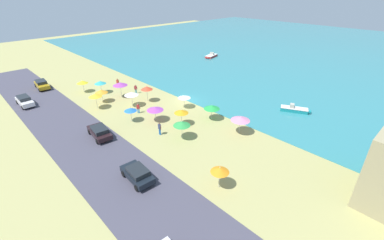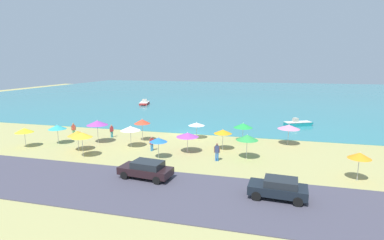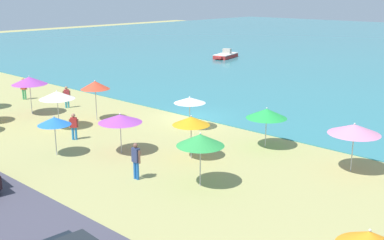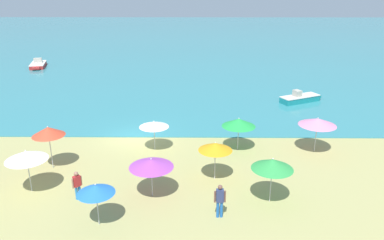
{
  "view_description": "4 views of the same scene",
  "coord_description": "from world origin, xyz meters",
  "px_view_note": "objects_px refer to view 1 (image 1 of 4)",
  "views": [
    {
      "loc": [
        29.2,
        -26.98,
        17.21
      ],
      "look_at": [
        7.04,
        -5.59,
        1.04
      ],
      "focal_mm": 24.0,
      "sensor_mm": 36.0,
      "label": 1
    },
    {
      "loc": [
        10.35,
        -37.34,
        9.3
      ],
      "look_at": [
        0.78,
        -0.89,
        2.09
      ],
      "focal_mm": 28.0,
      "sensor_mm": 36.0,
      "label": 2
    },
    {
      "loc": [
        21.76,
        -23.71,
        8.52
      ],
      "look_at": [
        4.49,
        -4.96,
        1.63
      ],
      "focal_mm": 45.0,
      "sensor_mm": 36.0,
      "label": 3
    },
    {
      "loc": [
        4.49,
        -25.62,
        10.64
      ],
      "look_at": [
        4.24,
        -1.69,
        2.0
      ],
      "focal_mm": 35.0,
      "sensor_mm": 36.0,
      "label": 4
    }
  ],
  "objects_px": {
    "beach_umbrella_0": "(181,111)",
    "beach_umbrella_1": "(147,88)",
    "beach_umbrella_8": "(182,124)",
    "beach_umbrella_9": "(82,82)",
    "bather_0": "(136,89)",
    "bather_1": "(160,128)",
    "beach_umbrella_3": "(130,109)",
    "beach_umbrella_7": "(220,170)",
    "parked_car_0": "(25,101)",
    "parked_car_2": "(137,174)",
    "beach_umbrella_13": "(131,94)",
    "skiff_nearshore": "(294,109)",
    "beach_umbrella_2": "(101,91)",
    "parked_car_4": "(42,84)",
    "beach_umbrella_14": "(184,97)",
    "beach_umbrella_4": "(100,82)",
    "parked_car_1": "(100,132)",
    "beach_umbrella_10": "(155,109)",
    "bather_2": "(138,108)",
    "skiff_offshore": "(211,56)",
    "bather_3": "(118,82)",
    "beach_umbrella_12": "(240,119)",
    "beach_umbrella_6": "(212,107)",
    "beach_umbrella_11": "(95,95)",
    "beach_umbrella_5": "(120,84)"
  },
  "relations": [
    {
      "from": "beach_umbrella_4",
      "to": "beach_umbrella_10",
      "type": "bearing_deg",
      "value": 1.93
    },
    {
      "from": "bather_0",
      "to": "bather_1",
      "type": "relative_size",
      "value": 0.93
    },
    {
      "from": "parked_car_0",
      "to": "beach_umbrella_8",
      "type": "bearing_deg",
      "value": 24.49
    },
    {
      "from": "beach_umbrella_1",
      "to": "beach_umbrella_8",
      "type": "xyz_separation_m",
      "value": [
        12.71,
        -3.72,
        -0.25
      ]
    },
    {
      "from": "beach_umbrella_2",
      "to": "beach_umbrella_9",
      "type": "xyz_separation_m",
      "value": [
        -6.57,
        -0.34,
        0.02
      ]
    },
    {
      "from": "parked_car_0",
      "to": "skiff_offshore",
      "type": "height_order",
      "value": "parked_car_0"
    },
    {
      "from": "beach_umbrella_2",
      "to": "beach_umbrella_3",
      "type": "relative_size",
      "value": 1.04
    },
    {
      "from": "beach_umbrella_8",
      "to": "bather_0",
      "type": "distance_m",
      "value": 17.8
    },
    {
      "from": "beach_umbrella_0",
      "to": "beach_umbrella_1",
      "type": "relative_size",
      "value": 0.85
    },
    {
      "from": "beach_umbrella_8",
      "to": "beach_umbrella_9",
      "type": "xyz_separation_m",
      "value": [
        -24.3,
        -2.11,
        -0.22
      ]
    },
    {
      "from": "beach_umbrella_8",
      "to": "beach_umbrella_14",
      "type": "distance_m",
      "value": 9.33
    },
    {
      "from": "beach_umbrella_10",
      "to": "bather_2",
      "type": "relative_size",
      "value": 1.48
    },
    {
      "from": "beach_umbrella_0",
      "to": "bather_3",
      "type": "bearing_deg",
      "value": 176.33
    },
    {
      "from": "beach_umbrella_4",
      "to": "bather_0",
      "type": "distance_m",
      "value": 6.33
    },
    {
      "from": "beach_umbrella_2",
      "to": "beach_umbrella_7",
      "type": "xyz_separation_m",
      "value": [
        26.78,
        -1.62,
        0.17
      ]
    },
    {
      "from": "beach_umbrella_1",
      "to": "beach_umbrella_13",
      "type": "height_order",
      "value": "beach_umbrella_1"
    },
    {
      "from": "beach_umbrella_8",
      "to": "parked_car_4",
      "type": "xyz_separation_m",
      "value": [
        -31.53,
        -6.96,
        -1.32
      ]
    },
    {
      "from": "beach_umbrella_4",
      "to": "beach_umbrella_9",
      "type": "distance_m",
      "value": 3.37
    },
    {
      "from": "beach_umbrella_10",
      "to": "beach_umbrella_13",
      "type": "height_order",
      "value": "beach_umbrella_13"
    },
    {
      "from": "beach_umbrella_11",
      "to": "bather_1",
      "type": "bearing_deg",
      "value": 9.36
    },
    {
      "from": "beach_umbrella_7",
      "to": "beach_umbrella_9",
      "type": "relative_size",
      "value": 1.07
    },
    {
      "from": "beach_umbrella_6",
      "to": "parked_car_4",
      "type": "relative_size",
      "value": 0.49
    },
    {
      "from": "beach_umbrella_2",
      "to": "beach_umbrella_11",
      "type": "xyz_separation_m",
      "value": [
        1.82,
        -1.84,
        0.35
      ]
    },
    {
      "from": "beach_umbrella_0",
      "to": "bather_1",
      "type": "distance_m",
      "value": 3.96
    },
    {
      "from": "beach_umbrella_9",
      "to": "parked_car_1",
      "type": "height_order",
      "value": "beach_umbrella_9"
    },
    {
      "from": "beach_umbrella_10",
      "to": "bather_3",
      "type": "bearing_deg",
      "value": 168.99
    },
    {
      "from": "beach_umbrella_13",
      "to": "bather_2",
      "type": "relative_size",
      "value": 1.56
    },
    {
      "from": "beach_umbrella_8",
      "to": "parked_car_0",
      "type": "bearing_deg",
      "value": -155.51
    },
    {
      "from": "beach_umbrella_4",
      "to": "beach_umbrella_13",
      "type": "distance_m",
      "value": 8.87
    },
    {
      "from": "beach_umbrella_14",
      "to": "beach_umbrella_0",
      "type": "bearing_deg",
      "value": -46.37
    },
    {
      "from": "beach_umbrella_9",
      "to": "parked_car_0",
      "type": "height_order",
      "value": "beach_umbrella_9"
    },
    {
      "from": "beach_umbrella_3",
      "to": "parked_car_0",
      "type": "xyz_separation_m",
      "value": [
        -16.66,
        -9.35,
        -1.04
      ]
    },
    {
      "from": "beach_umbrella_6",
      "to": "beach_umbrella_7",
      "type": "xyz_separation_m",
      "value": [
        10.03,
        -10.0,
        0.14
      ]
    },
    {
      "from": "bather_1",
      "to": "skiff_nearshore",
      "type": "bearing_deg",
      "value": 65.03
    },
    {
      "from": "beach_umbrella_13",
      "to": "beach_umbrella_8",
      "type": "bearing_deg",
      "value": -3.95
    },
    {
      "from": "beach_umbrella_5",
      "to": "bather_3",
      "type": "distance_m",
      "value": 5.42
    },
    {
      "from": "beach_umbrella_3",
      "to": "beach_umbrella_7",
      "type": "xyz_separation_m",
      "value": [
        17.48,
        -1.31,
        0.2
      ]
    },
    {
      "from": "beach_umbrella_8",
      "to": "parked_car_2",
      "type": "bearing_deg",
      "value": -71.46
    },
    {
      "from": "beach_umbrella_4",
      "to": "parked_car_2",
      "type": "height_order",
      "value": "beach_umbrella_4"
    },
    {
      "from": "beach_umbrella_14",
      "to": "beach_umbrella_4",
      "type": "bearing_deg",
      "value": -156.56
    },
    {
      "from": "parked_car_0",
      "to": "parked_car_2",
      "type": "xyz_separation_m",
      "value": [
        27.92,
        2.99,
        -0.03
      ]
    },
    {
      "from": "beach_umbrella_4",
      "to": "bather_0",
      "type": "relative_size",
      "value": 1.42
    },
    {
      "from": "beach_umbrella_13",
      "to": "bather_1",
      "type": "height_order",
      "value": "beach_umbrella_13"
    },
    {
      "from": "beach_umbrella_2",
      "to": "beach_umbrella_14",
      "type": "height_order",
      "value": "beach_umbrella_2"
    },
    {
      "from": "parked_car_4",
      "to": "beach_umbrella_7",
      "type": "bearing_deg",
      "value": 5.02
    },
    {
      "from": "parked_car_0",
      "to": "beach_umbrella_2",
      "type": "bearing_deg",
      "value": 52.7
    },
    {
      "from": "beach_umbrella_7",
      "to": "parked_car_2",
      "type": "height_order",
      "value": "beach_umbrella_7"
    },
    {
      "from": "parked_car_2",
      "to": "bather_1",
      "type": "bearing_deg",
      "value": 128.33
    },
    {
      "from": "beach_umbrella_3",
      "to": "beach_umbrella_6",
      "type": "xyz_separation_m",
      "value": [
        7.45,
        8.69,
        0.07
      ]
    },
    {
      "from": "beach_umbrella_12",
      "to": "bather_3",
      "type": "xyz_separation_m",
      "value": [
        -26.43,
        -2.68,
        -1.16
      ]
    }
  ]
}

